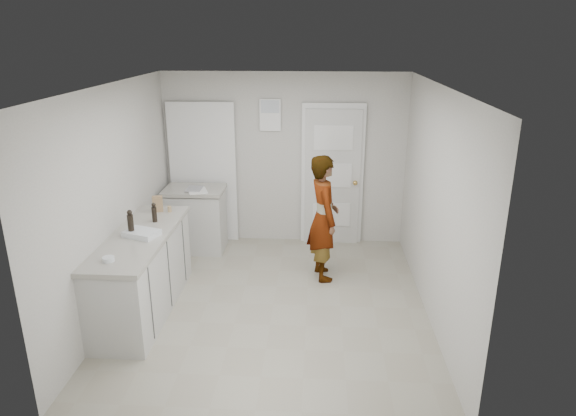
# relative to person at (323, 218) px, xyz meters

# --- Properties ---
(ground) EXTENTS (4.00, 4.00, 0.00)m
(ground) POSITION_rel_person_xyz_m (-0.57, -0.77, -0.81)
(ground) COLOR gray
(ground) RESTS_ON ground
(room_shell) EXTENTS (4.00, 4.00, 4.00)m
(room_shell) POSITION_rel_person_xyz_m (-0.74, 1.18, 0.22)
(room_shell) COLOR #B1AEA7
(room_shell) RESTS_ON ground
(main_counter) EXTENTS (0.64, 1.96, 0.93)m
(main_counter) POSITION_rel_person_xyz_m (-2.02, -0.97, -0.38)
(main_counter) COLOR beige
(main_counter) RESTS_ON ground
(side_counter) EXTENTS (0.84, 0.61, 0.93)m
(side_counter) POSITION_rel_person_xyz_m (-1.82, 0.78, -0.38)
(side_counter) COLOR beige
(side_counter) RESTS_ON ground
(person) EXTENTS (0.52, 0.67, 1.61)m
(person) POSITION_rel_person_xyz_m (0.00, 0.00, 0.00)
(person) COLOR silver
(person) RESTS_ON ground
(cake_mix_box) EXTENTS (0.13, 0.09, 0.20)m
(cake_mix_box) POSITION_rel_person_xyz_m (-2.03, -0.22, 0.22)
(cake_mix_box) COLOR #896144
(cake_mix_box) RESTS_ON main_counter
(spice_jar) EXTENTS (0.05, 0.05, 0.07)m
(spice_jar) POSITION_rel_person_xyz_m (-1.89, -0.22, 0.16)
(spice_jar) COLOR tan
(spice_jar) RESTS_ON main_counter
(oil_cruet_a) EXTENTS (0.06, 0.06, 0.23)m
(oil_cruet_a) POSITION_rel_person_xyz_m (-1.96, -0.57, 0.23)
(oil_cruet_a) COLOR black
(oil_cruet_a) RESTS_ON main_counter
(oil_cruet_b) EXTENTS (0.07, 0.07, 0.30)m
(oil_cruet_b) POSITION_rel_person_xyz_m (-2.08, -1.01, 0.26)
(oil_cruet_b) COLOR black
(oil_cruet_b) RESTS_ON main_counter
(baking_dish) EXTENTS (0.41, 0.35, 0.06)m
(baking_dish) POSITION_rel_person_xyz_m (-1.97, -1.01, 0.15)
(baking_dish) COLOR silver
(baking_dish) RESTS_ON main_counter
(egg_bowl) EXTENTS (0.11, 0.11, 0.04)m
(egg_bowl) POSITION_rel_person_xyz_m (-2.08, -1.66, 0.14)
(egg_bowl) COLOR silver
(egg_bowl) RESTS_ON main_counter
(papers) EXTENTS (0.34, 0.38, 0.01)m
(papers) POSITION_rel_person_xyz_m (-1.74, 0.66, 0.12)
(papers) COLOR white
(papers) RESTS_ON side_counter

